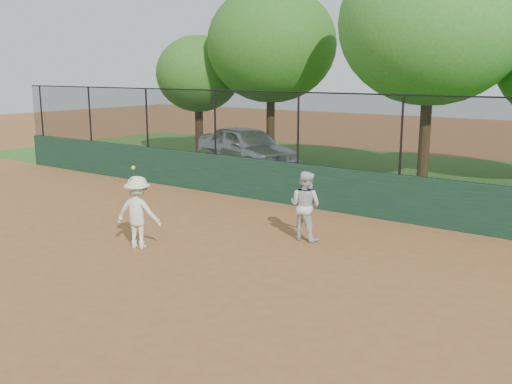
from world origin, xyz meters
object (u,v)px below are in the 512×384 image
Objects in this scene: player_second at (305,206)px; tree_2 at (432,23)px; tree_1 at (271,45)px; parked_car at (246,147)px; tree_0 at (198,74)px; player_main at (138,212)px.

tree_2 reaches higher than player_second.
player_second is at bearing -51.63° from tree_1.
player_second is 0.22× the size of tree_1.
tree_0 is at bearing 87.29° from parked_car.
tree_0 is (-10.57, 8.41, 2.83)m from player_second.
player_second is at bearing -116.43° from parked_car.
tree_1 is at bearing 111.08° from player_main.
player_second is 0.30× the size of tree_0.
player_main is 11.44m from tree_2.
tree_1 is 7.10m from tree_2.
parked_car is at bearing -174.35° from tree_2.
tree_1 is (-4.42, 11.48, 4.01)m from player_main.
tree_2 reaches higher than tree_1.
tree_1 is at bearing 23.89° from parked_car.
tree_0 is at bearing -37.92° from player_second.
player_second is 13.81m from tree_0.
tree_2 reaches higher than tree_0.
tree_2 is at bearing -65.40° from parked_car.
player_main is at bearing -104.02° from tree_2.
parked_car reaches higher than player_second.
player_main is 12.94m from tree_1.
tree_1 reaches higher than player_main.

